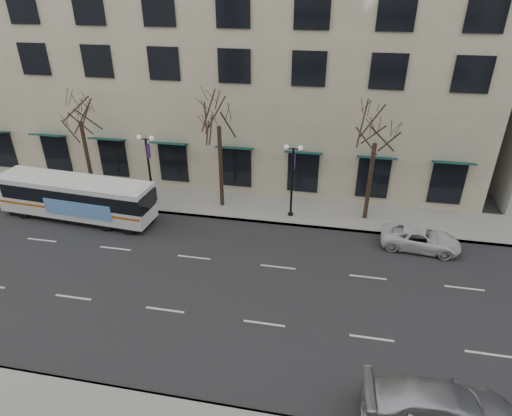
% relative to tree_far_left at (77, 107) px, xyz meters
% --- Properties ---
extents(ground, '(160.00, 160.00, 0.00)m').
position_rel_tree_far_left_xyz_m(ground, '(10.00, -8.80, -6.70)').
color(ground, black).
rests_on(ground, ground).
extents(sidewalk_far, '(80.00, 4.00, 0.15)m').
position_rel_tree_far_left_xyz_m(sidewalk_far, '(15.00, 0.20, -6.62)').
color(sidewalk_far, gray).
rests_on(sidewalk_far, ground).
extents(building_hotel, '(40.00, 20.00, 24.00)m').
position_rel_tree_far_left_xyz_m(building_hotel, '(8.00, 12.20, 5.30)').
color(building_hotel, '#B4AA8A').
rests_on(building_hotel, ground).
extents(tree_far_left, '(3.60, 3.60, 8.34)m').
position_rel_tree_far_left_xyz_m(tree_far_left, '(0.00, 0.00, 0.00)').
color(tree_far_left, black).
rests_on(tree_far_left, ground).
extents(tree_far_mid, '(3.60, 3.60, 8.55)m').
position_rel_tree_far_left_xyz_m(tree_far_mid, '(10.00, 0.00, 0.21)').
color(tree_far_mid, black).
rests_on(tree_far_mid, ground).
extents(tree_far_right, '(3.60, 3.60, 8.06)m').
position_rel_tree_far_left_xyz_m(tree_far_right, '(20.00, 0.00, -0.28)').
color(tree_far_right, black).
rests_on(tree_far_right, ground).
extents(lamp_post_left, '(1.22, 0.45, 5.21)m').
position_rel_tree_far_left_xyz_m(lamp_post_left, '(5.01, -0.60, -3.75)').
color(lamp_post_left, black).
rests_on(lamp_post_left, ground).
extents(lamp_post_right, '(1.22, 0.45, 5.21)m').
position_rel_tree_far_left_xyz_m(lamp_post_right, '(15.01, -0.60, -3.75)').
color(lamp_post_right, black).
rests_on(lamp_post_right, ground).
extents(city_bus, '(10.89, 3.14, 2.91)m').
position_rel_tree_far_left_xyz_m(city_bus, '(0.93, -3.45, -5.11)').
color(city_bus, white).
rests_on(city_bus, ground).
extents(silver_car, '(5.81, 2.61, 1.65)m').
position_rel_tree_far_left_xyz_m(silver_car, '(22.20, -15.00, -5.87)').
color(silver_car, '#A3A4AA').
rests_on(silver_car, ground).
extents(white_pickup, '(4.81, 2.55, 1.29)m').
position_rel_tree_far_left_xyz_m(white_pickup, '(23.15, -2.92, -6.05)').
color(white_pickup, silver).
rests_on(white_pickup, ground).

